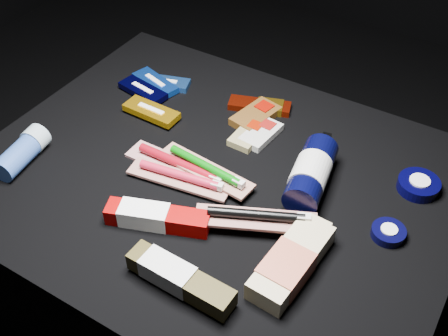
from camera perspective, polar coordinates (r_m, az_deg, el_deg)
The scene contains 21 objects.
ground at distance 1.46m, azimuth -0.72°, elevation -12.14°, with size 3.00×3.00×0.00m, color black.
cloth_table at distance 1.30m, azimuth -0.80°, elevation -7.11°, with size 0.98×0.78×0.40m, color black.
luna_bar_0 at distance 1.41m, azimuth -6.02°, elevation 8.60°, with size 0.13×0.08×0.02m.
luna_bar_1 at distance 1.41m, azimuth -7.00°, elevation 8.58°, with size 0.14×0.08×0.02m.
luna_bar_2 at distance 1.38m, azimuth -8.24°, elevation 7.80°, with size 0.13×0.07×0.02m.
luna_bar_3 at distance 1.31m, azimuth -7.39°, elevation 5.72°, with size 0.13×0.05×0.02m.
clif_bar_0 at distance 1.30m, azimuth 3.37°, elevation 5.42°, with size 0.09×0.13×0.02m.
clif_bar_1 at distance 1.25m, azimuth 3.88°, elevation 3.59°, with size 0.06×0.11×0.02m.
clif_bar_2 at distance 1.25m, azimuth 2.67°, elevation 3.51°, with size 0.06×0.10×0.02m.
power_bar at distance 1.33m, azimuth 3.98°, elevation 6.28°, with size 0.15×0.09×0.02m.
lotion_bottle at distance 1.12m, azimuth 8.84°, elevation -0.55°, with size 0.10×0.23×0.07m.
cream_tin_upper at distance 1.19m, azimuth 19.16°, elevation -1.64°, with size 0.08×0.08×0.03m.
cream_tin_lower at distance 1.08m, azimuth 16.36°, elevation -6.31°, with size 0.06×0.06×0.02m.
bodywash_bottle at distance 0.99m, azimuth 6.78°, elevation -9.60°, with size 0.08×0.21×0.04m.
deodorant_stick at distance 1.25m, azimuth -19.79°, elevation 1.54°, with size 0.07×0.14×0.06m.
toothbrush_pack_0 at distance 1.17m, azimuth -4.51°, elevation 0.20°, with size 0.24×0.06×0.03m.
toothbrush_pack_1 at distance 1.13m, azimuth -4.44°, elevation -0.97°, with size 0.22×0.08×0.02m.
toothbrush_pack_2 at distance 1.14m, azimuth -1.82°, elevation -0.07°, with size 0.22×0.07×0.02m.
toothbrush_pack_3 at distance 1.04m, azimuth 3.43°, elevation -5.02°, with size 0.23×0.14×0.03m.
toothpaste_carton_red at distance 1.06m, azimuth -7.23°, elevation -4.94°, with size 0.20×0.11×0.04m.
toothpaste_carton_green at distance 0.96m, azimuth -4.90°, elevation -10.95°, with size 0.20×0.05×0.04m.
Camera 1 is at (0.45, -0.71, 1.20)m, focal length 45.00 mm.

